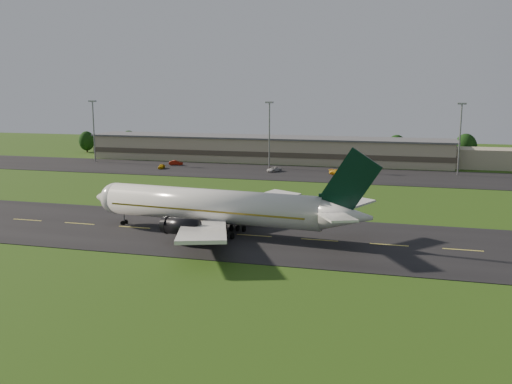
% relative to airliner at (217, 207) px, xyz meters
% --- Properties ---
extents(ground, '(360.00, 360.00, 0.00)m').
position_rel_airliner_xyz_m(ground, '(-15.46, 0.08, -4.66)').
color(ground, '#254310').
rests_on(ground, ground).
extents(taxiway, '(220.00, 30.00, 0.10)m').
position_rel_airliner_xyz_m(taxiway, '(-15.46, 0.08, -4.61)').
color(taxiway, black).
rests_on(taxiway, ground).
extents(apron, '(260.00, 30.00, 0.10)m').
position_rel_airliner_xyz_m(apron, '(-15.46, 72.08, -4.61)').
color(apron, black).
rests_on(apron, ground).
extents(airliner, '(51.27, 42.00, 15.57)m').
position_rel_airliner_xyz_m(airliner, '(0.00, 0.00, 0.00)').
color(airliner, white).
rests_on(airliner, ground).
extents(terminal, '(145.00, 16.00, 8.40)m').
position_rel_airliner_xyz_m(terminal, '(-9.05, 96.26, -0.67)').
color(terminal, tan).
rests_on(terminal, ground).
extents(light_mast_west, '(2.40, 1.20, 20.35)m').
position_rel_airliner_xyz_m(light_mast_west, '(-70.46, 80.08, 8.08)').
color(light_mast_west, gray).
rests_on(light_mast_west, ground).
extents(light_mast_centre, '(2.40, 1.20, 20.35)m').
position_rel_airliner_xyz_m(light_mast_centre, '(-10.46, 80.08, 8.08)').
color(light_mast_centre, gray).
rests_on(light_mast_centre, ground).
extents(light_mast_east, '(2.40, 1.20, 20.35)m').
position_rel_airliner_xyz_m(light_mast_east, '(44.54, 80.08, 8.08)').
color(light_mast_east, gray).
rests_on(light_mast_east, ground).
extents(tree_line, '(193.96, 9.37, 10.88)m').
position_rel_airliner_xyz_m(tree_line, '(32.37, 106.08, 0.53)').
color(tree_line, black).
rests_on(tree_line, ground).
extents(service_vehicle_a, '(2.41, 4.26, 1.37)m').
position_rel_airliner_xyz_m(service_vehicle_a, '(-41.93, 70.19, -3.88)').
color(service_vehicle_a, '#C79A0B').
rests_on(service_vehicle_a, apron).
extents(service_vehicle_b, '(4.65, 2.48, 1.46)m').
position_rel_airliner_xyz_m(service_vehicle_b, '(-40.83, 78.72, -3.83)').
color(service_vehicle_b, maroon).
rests_on(service_vehicle_b, apron).
extents(service_vehicle_c, '(4.35, 5.46, 1.38)m').
position_rel_airliner_xyz_m(service_vehicle_c, '(-7.23, 72.95, -3.87)').
color(service_vehicle_c, silver).
rests_on(service_vehicle_c, apron).
extents(service_vehicle_d, '(5.53, 4.20, 1.49)m').
position_rel_airliner_xyz_m(service_vehicle_d, '(11.74, 71.06, -3.81)').
color(service_vehicle_d, '#E6A40D').
rests_on(service_vehicle_d, apron).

